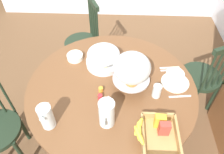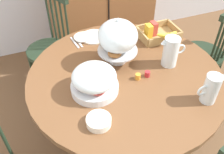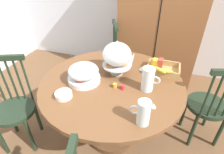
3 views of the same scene
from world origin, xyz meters
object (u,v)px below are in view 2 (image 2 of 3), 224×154
object	(u,v)px
drinking_glass	(117,39)
cereal_basket	(158,33)
pastry_stand_with_dome	(118,38)
milk_pitcher	(210,90)
china_plate_large	(94,37)
orange_juice_pitcher	(170,53)
cereal_bowl	(99,121)
china_plate_small	(83,37)
windsor_chair_by_cabinet	(204,55)
dining_table	(125,93)
fruit_platter_covered	(94,80)
windsor_chair_facing_door	(50,50)

from	to	relation	value
drinking_glass	cereal_basket	bearing A→B (deg)	-4.53
pastry_stand_with_dome	milk_pitcher	bearing A→B (deg)	-57.16
pastry_stand_with_dome	china_plate_large	xyz separation A→B (m)	(-0.06, 0.36, -0.19)
orange_juice_pitcher	cereal_bowl	bearing A→B (deg)	-153.40
china_plate_small	drinking_glass	bearing A→B (deg)	-38.48
china_plate_small	drinking_glass	xyz separation A→B (m)	(0.23, -0.18, 0.04)
windsor_chair_by_cabinet	china_plate_large	distance (m)	1.06
orange_juice_pitcher	cereal_bowl	xyz separation A→B (m)	(-0.64, -0.32, -0.08)
dining_table	fruit_platter_covered	size ratio (longest dim) A/B	4.45
orange_juice_pitcher	cereal_bowl	distance (m)	0.72
windsor_chair_facing_door	cereal_basket	size ratio (longest dim) A/B	3.09
dining_table	windsor_chair_by_cabinet	world-z (taller)	windsor_chair_by_cabinet
cereal_basket	china_plate_small	bearing A→B (deg)	160.02
dining_table	windsor_chair_facing_door	world-z (taller)	windsor_chair_facing_door
pastry_stand_with_dome	drinking_glass	xyz separation A→B (m)	(0.08, 0.19, -0.14)
dining_table	china_plate_large	distance (m)	0.54
fruit_platter_covered	milk_pitcher	bearing A→B (deg)	-28.69
cereal_bowl	china_plate_small	bearing A→B (deg)	79.10
orange_juice_pitcher	china_plate_large	bearing A→B (deg)	126.23
pastry_stand_with_dome	cereal_basket	distance (m)	0.48
dining_table	milk_pitcher	xyz separation A→B (m)	(0.36, -0.41, 0.28)
pastry_stand_with_dome	orange_juice_pitcher	world-z (taller)	pastry_stand_with_dome
orange_juice_pitcher	drinking_glass	distance (m)	0.44
cereal_bowl	windsor_chair_by_cabinet	bearing A→B (deg)	25.92
pastry_stand_with_dome	cereal_basket	bearing A→B (deg)	21.38
china_plate_large	drinking_glass	distance (m)	0.22
windsor_chair_facing_door	orange_juice_pitcher	bearing A→B (deg)	-51.67
windsor_chair_facing_door	drinking_glass	bearing A→B (deg)	-49.40
windsor_chair_facing_door	drinking_glass	xyz separation A→B (m)	(0.47, -0.55, 0.34)
dining_table	pastry_stand_with_dome	world-z (taller)	pastry_stand_with_dome
orange_juice_pitcher	cereal_basket	xyz separation A→B (m)	(0.10, 0.33, -0.06)
dining_table	orange_juice_pitcher	bearing A→B (deg)	-3.01
windsor_chair_by_cabinet	milk_pitcher	size ratio (longest dim) A/B	5.06
windsor_chair_facing_door	milk_pitcher	distance (m)	1.54
fruit_platter_covered	orange_juice_pitcher	xyz separation A→B (m)	(0.57, 0.06, 0.01)
windsor_chair_facing_door	milk_pitcher	bearing A→B (deg)	-59.99
cereal_basket	drinking_glass	xyz separation A→B (m)	(-0.34, 0.03, 0.01)
china_plate_large	drinking_glass	xyz separation A→B (m)	(0.14, -0.16, 0.05)
windsor_chair_by_cabinet	cereal_bowl	bearing A→B (deg)	-154.08
china_plate_large	china_plate_small	world-z (taller)	china_plate_small
cereal_bowl	china_plate_large	bearing A→B (deg)	73.22
china_plate_large	cereal_basket	bearing A→B (deg)	-21.88
pastry_stand_with_dome	orange_juice_pitcher	size ratio (longest dim) A/B	1.60
fruit_platter_covered	pastry_stand_with_dome	bearing A→B (deg)	42.43
windsor_chair_by_cabinet	windsor_chair_facing_door	size ratio (longest dim) A/B	1.00
dining_table	fruit_platter_covered	world-z (taller)	fruit_platter_covered
dining_table	orange_juice_pitcher	distance (m)	0.43
dining_table	china_plate_small	size ratio (longest dim) A/B	8.91
cereal_basket	cereal_bowl	world-z (taller)	cereal_basket
windsor_chair_facing_door	cereal_basket	xyz separation A→B (m)	(0.81, -0.57, 0.33)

